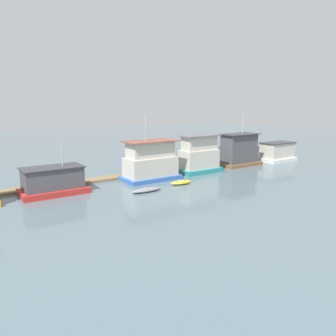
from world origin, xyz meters
TOP-DOWN VIEW (x-y plane):
  - ground_plane at (0.00, 0.00)m, footprint 200.00×200.00m
  - dock_walkway at (0.00, 2.99)m, footprint 59.60×2.15m
  - houseboat_red at (-14.71, -0.15)m, footprint 6.99×3.95m
  - houseboat_blue at (-2.21, -0.20)m, footprint 7.43×4.18m
  - houseboat_teal at (5.89, -0.31)m, footprint 6.29×3.46m
  - houseboat_brown at (14.91, 0.55)m, footprint 7.10×4.18m
  - houseboat_white at (23.31, -0.50)m, footprint 6.44×3.76m
  - dinghy_grey at (-5.85, -5.24)m, footprint 3.75×1.18m
  - dinghy_yellow at (-0.51, -4.57)m, footprint 2.88×1.42m
  - mooring_post_near_left at (19.41, 1.66)m, footprint 0.28×0.28m

SIDE VIEW (x-z plane):
  - ground_plane at x=0.00m, z-range 0.00..0.00m
  - dock_walkway at x=0.00m, z-range 0.00..0.30m
  - dinghy_grey at x=-5.85m, z-range 0.00..0.45m
  - dinghy_yellow at x=-0.51m, z-range 0.00..0.45m
  - mooring_post_near_left at x=19.41m, z-range 0.00..1.40m
  - houseboat_red at x=-14.71m, z-range -1.38..4.21m
  - houseboat_white at x=23.31m, z-range -0.07..3.17m
  - houseboat_blue at x=-2.21m, z-range -1.92..6.51m
  - houseboat_brown at x=14.91m, z-range -1.93..6.60m
  - houseboat_teal at x=5.89m, z-range -0.30..5.10m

